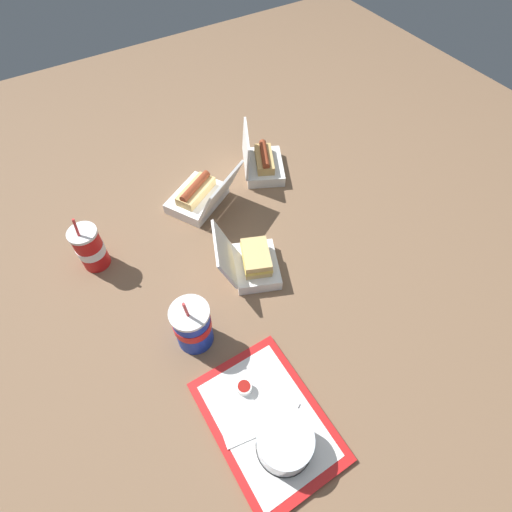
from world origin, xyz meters
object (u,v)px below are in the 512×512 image
Objects in this scene: food_tray at (267,421)px; soda_cup_corner at (193,325)px; ketchup_cup at (244,388)px; soda_cup_center at (90,248)px; cake_container at (285,443)px; clamshell_hotdog_center at (262,162)px; plastic_fork at (279,395)px; clamshell_hotdog_corner at (200,196)px; clamshell_sandwich_right at (253,262)px.

soda_cup_corner is (-0.29, -0.05, 0.07)m from food_tray.
soda_cup_center is (-0.60, -0.19, 0.05)m from ketchup_cup.
cake_container reaches higher than ketchup_cup.
ketchup_cup is 0.21m from soda_cup_corner.
soda_cup_center is (0.10, -0.68, 0.03)m from clamshell_hotdog_center.
cake_container is at bearing -58.63° from plastic_fork.
soda_cup_corner is (0.50, -0.53, 0.04)m from clamshell_hotdog_center.
clamshell_hotdog_corner reaches higher than food_tray.
food_tray is at bearing -14.48° from clamshell_hotdog_corner.
plastic_fork is at bearing 22.91° from soda_cup_corner.
soda_cup_center reaches higher than ketchup_cup.
clamshell_hotdog_center reaches higher than ketchup_cup.
clamshell_hotdog_center reaches higher than plastic_fork.
ketchup_cup is 0.14× the size of clamshell_hotdog_corner.
ketchup_cup is 0.17× the size of clamshell_hotdog_center.
soda_cup_corner is at bearing 20.96° from soda_cup_center.
ketchup_cup is 0.19× the size of soda_cup_corner.
soda_cup_center is (-0.28, -0.41, 0.03)m from clamshell_sandwich_right.
soda_cup_corner reaches higher than food_tray.
clamshell_hotdog_corner is at bearing 162.74° from ketchup_cup.
clamshell_hotdog_corner is (-0.75, 0.19, 0.03)m from food_tray.
cake_container is at bearing -13.20° from clamshell_hotdog_corner.
food_tray is 0.07m from plastic_fork.
soda_cup_center reaches higher than cake_container.
ketchup_cup is 0.19× the size of soda_cup_center.
cake_container is at bearing 8.29° from soda_cup_corner.
soda_cup_center is at bearing -81.16° from clamshell_hotdog_corner.
food_tray is 0.08m from cake_container.
clamshell_hotdog_center is (-0.79, 0.47, 0.03)m from food_tray.
clamshell_hotdog_center is at bearing 151.19° from cake_container.
food_tray is 1.75× the size of soda_cup_corner.
food_tray is at bearing 6.29° from ketchup_cup.
soda_cup_center is (-0.66, -0.26, 0.06)m from plastic_fork.
soda_cup_corner is at bearing -28.10° from clamshell_hotdog_corner.
cake_container is at bearing -28.81° from clamshell_hotdog_center.
clamshell_hotdog_center reaches higher than clamshell_sandwich_right.
clamshell_hotdog_center is at bearing 144.66° from clamshell_sandwich_right.
cake_container is 0.85m from clamshell_hotdog_corner.
ketchup_cup is at bearing -34.89° from clamshell_hotdog_center.
clamshell_sandwich_right is (0.38, -0.27, 0.00)m from clamshell_hotdog_center.
ketchup_cup reaches higher than food_tray.
cake_container is 0.17m from ketchup_cup.
clamshell_hotdog_corner is (-0.83, 0.19, -0.01)m from cake_container.
clamshell_hotdog_center is 0.99× the size of clamshell_sandwich_right.
clamshell_hotdog_center is 0.73m from soda_cup_corner.
plastic_fork is 0.40m from clamshell_sandwich_right.
ketchup_cup is 0.85m from clamshell_hotdog_center.
food_tray is 0.92m from clamshell_hotdog_center.
clamshell_hotdog_corner is at bearing 138.58° from plastic_fork.
soda_cup_center reaches higher than clamshell_hotdog_center.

